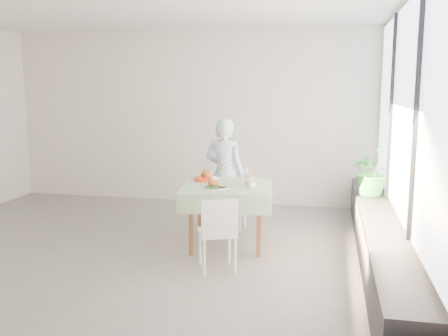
% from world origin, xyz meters
% --- Properties ---
extents(floor, '(6.00, 6.00, 0.00)m').
position_xyz_m(floor, '(0.00, 0.00, 0.00)').
color(floor, '#5E5C59').
rests_on(floor, ground).
extents(ceiling, '(6.00, 6.00, 0.00)m').
position_xyz_m(ceiling, '(0.00, 0.00, 2.80)').
color(ceiling, white).
rests_on(ceiling, ground).
extents(wall_back, '(6.00, 0.02, 2.80)m').
position_xyz_m(wall_back, '(0.00, 2.50, 1.40)').
color(wall_back, silver).
rests_on(wall_back, ground).
extents(wall_right, '(0.02, 5.00, 2.80)m').
position_xyz_m(wall_right, '(3.00, 0.00, 1.40)').
color(wall_right, silver).
rests_on(wall_right, ground).
extents(window_pane, '(0.01, 4.80, 2.18)m').
position_xyz_m(window_pane, '(2.97, 0.00, 1.65)').
color(window_pane, '#D1E0F9').
rests_on(window_pane, ground).
extents(window_ledge, '(0.40, 4.80, 0.50)m').
position_xyz_m(window_ledge, '(2.80, 0.00, 0.25)').
color(window_ledge, black).
rests_on(window_ledge, ground).
extents(cafe_table, '(1.16, 1.16, 0.74)m').
position_xyz_m(cafe_table, '(1.07, 0.29, 0.46)').
color(cafe_table, brown).
rests_on(cafe_table, ground).
extents(chair_far, '(0.39, 0.39, 0.79)m').
position_xyz_m(chair_far, '(0.97, 1.03, 0.24)').
color(chair_far, white).
rests_on(chair_far, ground).
extents(chair_near, '(0.48, 0.48, 0.79)m').
position_xyz_m(chair_near, '(1.13, -0.52, 0.24)').
color(chair_near, white).
rests_on(chair_near, ground).
extents(diner, '(0.60, 0.44, 1.49)m').
position_xyz_m(diner, '(0.88, 1.06, 0.74)').
color(diner, '#83ADD3').
rests_on(diner, ground).
extents(main_dish, '(0.28, 0.28, 0.14)m').
position_xyz_m(main_dish, '(0.97, 0.08, 0.79)').
color(main_dish, white).
rests_on(main_dish, cafe_table).
extents(juice_cup_orange, '(0.09, 0.09, 0.26)m').
position_xyz_m(juice_cup_orange, '(1.32, 0.38, 0.80)').
color(juice_cup_orange, white).
rests_on(juice_cup_orange, cafe_table).
extents(juice_cup_lemonade, '(0.09, 0.09, 0.26)m').
position_xyz_m(juice_cup_lemonade, '(1.38, 0.15, 0.80)').
color(juice_cup_lemonade, white).
rests_on(juice_cup_lemonade, cafe_table).
extents(second_dish, '(0.29, 0.29, 0.14)m').
position_xyz_m(second_dish, '(0.76, 0.51, 0.78)').
color(second_dish, red).
rests_on(second_dish, cafe_table).
extents(potted_plant, '(0.70, 0.66, 0.64)m').
position_xyz_m(potted_plant, '(2.80, 1.18, 0.82)').
color(potted_plant, '#2C8641').
rests_on(potted_plant, window_ledge).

